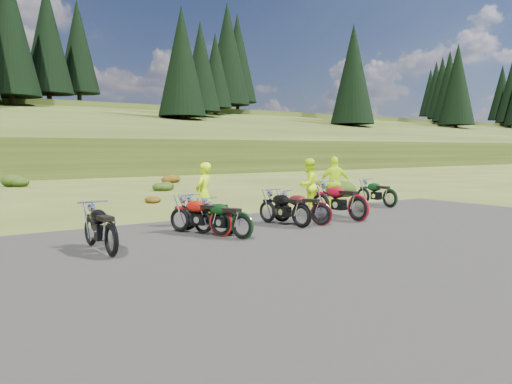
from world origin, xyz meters
TOP-DOWN VIEW (x-y plane):
  - ground at (0.00, 0.00)m, footprint 300.00×300.00m
  - gravel_pad at (0.00, -2.00)m, footprint 20.00×12.00m
  - hill_slope at (0.00, 50.00)m, footprint 300.00×45.97m
  - conifer_23 at (3.00, 62.00)m, footprint 7.48×7.48m
  - conifer_24 at (9.00, 68.00)m, footprint 7.04×7.04m
  - conifer_25 at (15.00, 74.00)m, footprint 6.60×6.60m
  - conifer_26 at (21.00, 49.00)m, footprint 6.16×6.16m
  - conifer_27 at (27.00, 55.00)m, footprint 5.72×5.72m
  - conifer_28 at (33.00, 61.00)m, footprint 5.28×5.28m
  - conifer_29 at (39.00, 67.00)m, footprint 7.92×7.92m
  - conifer_30 at (45.00, 73.00)m, footprint 7.48×7.48m
  - conifer_31 at (51.00, 48.00)m, footprint 7.04×7.04m
  - conifer_32 at (57.00, 54.00)m, footprint 6.60×6.60m
  - conifer_33 at (63.00, 60.00)m, footprint 6.16×6.16m
  - conifer_34 at (69.00, 66.00)m, footprint 5.72×5.72m
  - conifer_35 at (75.00, 72.00)m, footprint 5.28×5.28m
  - conifer_36 at (81.00, 78.00)m, footprint 7.92×7.92m
  - conifer_37 at (87.00, 53.00)m, footprint 7.48×7.48m
  - conifer_38 at (93.00, 59.00)m, footprint 7.04×7.04m
  - conifer_39 at (99.00, 65.00)m, footprint 6.60×6.60m
  - conifer_40 at (105.00, 71.00)m, footprint 6.16×6.16m
  - conifer_41 at (111.00, 77.00)m, footprint 5.72×5.72m
  - conifer_44 at (129.00, 64.00)m, footprint 7.48×7.48m
  - conifer_45 at (135.00, 70.00)m, footprint 7.04×7.04m
  - shrub_3 at (-3.30, 21.90)m, footprint 1.56×1.56m
  - shrub_4 at (-0.40, 9.20)m, footprint 0.77×0.77m
  - shrub_5 at (2.50, 14.50)m, footprint 1.03×1.03m
  - shrub_6 at (5.40, 19.80)m, footprint 1.30×1.30m
  - shrub_7 at (8.30, 7.10)m, footprint 1.56×1.56m
  - shrub_8 at (11.20, 12.40)m, footprint 0.77×0.77m
  - motorcycle_0 at (-5.18, 0.00)m, footprint 0.70×2.05m
  - motorcycle_1 at (-2.15, 0.76)m, footprint 1.40×2.06m
  - motorcycle_2 at (-1.93, 0.14)m, footprint 1.22×1.97m
  - motorcycle_3 at (-1.85, 0.87)m, footprint 1.48×2.01m
  - motorcycle_4 at (1.10, 0.65)m, footprint 1.38×1.99m
  - motorcycle_5 at (0.38, 0.65)m, footprint 0.97×2.07m
  - motorcycle_6 at (2.57, 0.61)m, footprint 0.96×2.34m
  - motorcycle_7 at (6.15, 2.42)m, footprint 0.66×1.99m
  - person_middle at (-1.62, 2.58)m, footprint 0.79×0.72m
  - person_right_a at (2.87, 3.25)m, footprint 0.99×0.82m
  - person_right_b at (4.19, 3.32)m, footprint 1.19×0.99m

SIDE VIEW (x-z plane):
  - ground at x=0.00m, z-range 0.00..0.00m
  - gravel_pad at x=0.00m, z-range -0.02..0.02m
  - hill_slope at x=0.00m, z-range -4.69..4.69m
  - motorcycle_0 at x=-5.18m, z-range -0.53..0.53m
  - motorcycle_1 at x=-2.15m, z-range -0.52..0.52m
  - motorcycle_2 at x=-1.93m, z-range -0.49..0.49m
  - motorcycle_3 at x=-1.85m, z-range -0.51..0.51m
  - motorcycle_4 at x=1.10m, z-range -0.50..0.50m
  - motorcycle_5 at x=0.38m, z-range -0.52..0.52m
  - motorcycle_6 at x=2.57m, z-range -0.60..0.60m
  - motorcycle_7 at x=6.15m, z-range -0.52..0.52m
  - shrub_4 at x=-0.40m, z-range 0.00..0.45m
  - shrub_8 at x=11.20m, z-range 0.00..0.45m
  - shrub_5 at x=2.50m, z-range 0.00..0.61m
  - shrub_6 at x=5.40m, z-range 0.00..0.77m
  - shrub_3 at x=-3.30m, z-range 0.00..0.92m
  - shrub_7 at x=8.30m, z-range 0.00..0.92m
  - person_middle at x=-1.62m, z-range 0.00..1.81m
  - person_right_a at x=2.87m, z-range 0.00..1.85m
  - person_right_b at x=4.19m, z-range 0.00..1.91m
  - conifer_26 at x=21.00m, z-range 5.37..21.37m
  - conifer_27 at x=27.00m, z-range 6.56..21.56m
  - conifer_31 at x=51.00m, z-range 5.18..23.18m
  - conifer_28 at x=33.00m, z-range 7.76..21.76m
  - conifer_32 at x=57.00m, z-range 6.37..23.37m
  - conifer_33 at x=63.00m, z-range 7.56..23.56m
  - conifer_37 at x=87.00m, z-range 6.17..25.17m
  - conifer_34 at x=69.00m, z-range 8.76..23.76m
  - conifer_38 at x=93.00m, z-range 7.37..25.37m
  - conifer_35 at x=75.00m, z-range 9.95..23.95m
  - conifer_39 at x=99.00m, z-range 8.56..25.56m
  - conifer_23 at x=3.00m, z-range 7.97..26.97m
  - conifer_41 at x=111.00m, z-range 10.15..25.15m
  - conifer_40 at x=105.00m, z-range 9.76..25.76m
  - conifer_44 at x=129.00m, z-range 8.37..27.37m
  - conifer_24 at x=9.00m, z-range 9.16..27.16m
  - conifer_45 at x=135.00m, z-range 9.56..27.56m
  - conifer_25 at x=15.00m, z-range 10.16..27.16m
  - conifer_29 at x=39.00m, z-range 8.97..28.97m
  - conifer_30 at x=45.00m, z-range 10.16..29.16m
  - conifer_36 at x=81.00m, z-range 10.16..30.16m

